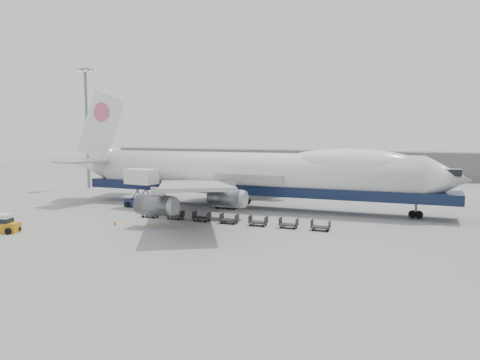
% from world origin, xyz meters
% --- Properties ---
extents(ground, '(260.00, 260.00, 0.00)m').
position_xyz_m(ground, '(0.00, 0.00, 0.00)').
color(ground, gray).
rests_on(ground, ground).
extents(apron_line, '(60.00, 0.15, 0.01)m').
position_xyz_m(apron_line, '(0.00, -6.00, 0.01)').
color(apron_line, gold).
rests_on(apron_line, ground).
extents(hangar, '(110.00, 8.00, 7.00)m').
position_xyz_m(hangar, '(-10.00, 70.00, 3.50)').
color(hangar, slate).
rests_on(hangar, ground).
extents(floodlight_mast, '(2.40, 2.40, 25.43)m').
position_xyz_m(floodlight_mast, '(-42.00, 24.00, 14.27)').
color(floodlight_mast, slate).
rests_on(floodlight_mast, ground).
extents(airliner, '(67.00, 55.30, 19.98)m').
position_xyz_m(airliner, '(0.64, 12.00, 5.62)').
color(airliner, white).
rests_on(airliner, ground).
extents(catering_truck, '(5.69, 4.24, 6.19)m').
position_xyz_m(catering_truck, '(-16.52, 5.96, 3.46)').
color(catering_truck, '#19214C').
rests_on(catering_truck, ground).
extents(baggage_tug, '(3.39, 2.40, 2.24)m').
position_xyz_m(baggage_tug, '(-21.39, -16.39, 1.00)').
color(baggage_tug, '#C28212').
rests_on(baggage_tug, ground).
extents(traffic_cone, '(0.39, 0.39, 0.58)m').
position_xyz_m(traffic_cone, '(-11.76, -7.61, 0.27)').
color(traffic_cone, '#E1400B').
rests_on(traffic_cone, ground).
extents(dolly_0, '(2.30, 1.35, 1.30)m').
position_xyz_m(dolly_0, '(-10.44, -1.21, 0.53)').
color(dolly_0, '#2D2D30').
rests_on(dolly_0, ground).
extents(dolly_1, '(2.30, 1.35, 1.30)m').
position_xyz_m(dolly_1, '(-6.33, -1.21, 0.53)').
color(dolly_1, '#2D2D30').
rests_on(dolly_1, ground).
extents(dolly_2, '(2.30, 1.35, 1.30)m').
position_xyz_m(dolly_2, '(-2.23, -1.21, 0.53)').
color(dolly_2, '#2D2D30').
rests_on(dolly_2, ground).
extents(dolly_3, '(2.30, 1.35, 1.30)m').
position_xyz_m(dolly_3, '(1.88, -1.21, 0.53)').
color(dolly_3, '#2D2D30').
rests_on(dolly_3, ground).
extents(dolly_4, '(2.30, 1.35, 1.30)m').
position_xyz_m(dolly_4, '(5.99, -1.21, 0.53)').
color(dolly_4, '#2D2D30').
rests_on(dolly_4, ground).
extents(dolly_5, '(2.30, 1.35, 1.30)m').
position_xyz_m(dolly_5, '(10.09, -1.21, 0.53)').
color(dolly_5, '#2D2D30').
rests_on(dolly_5, ground).
extents(dolly_6, '(2.30, 1.35, 1.30)m').
position_xyz_m(dolly_6, '(14.20, -1.21, 0.53)').
color(dolly_6, '#2D2D30').
rests_on(dolly_6, ground).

